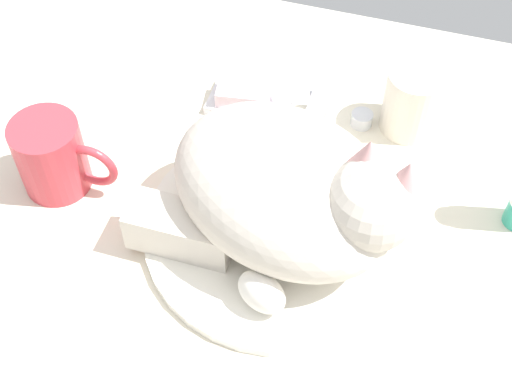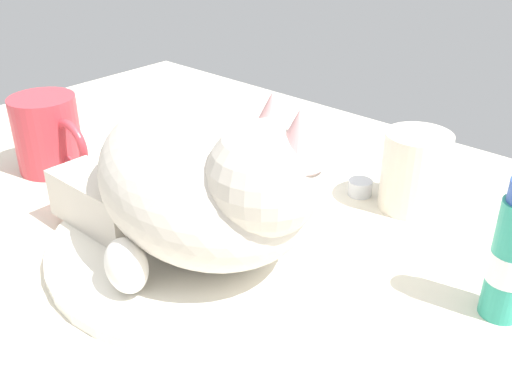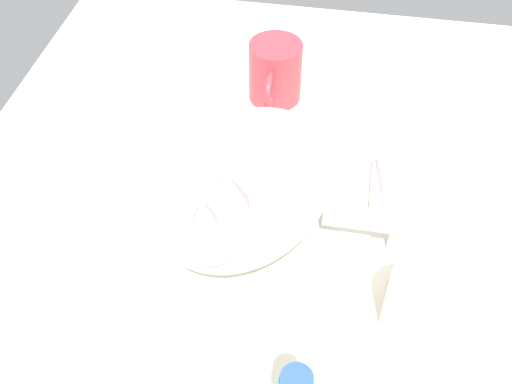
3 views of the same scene
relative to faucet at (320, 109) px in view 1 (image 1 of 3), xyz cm
name	(u,v)px [view 1 (image 1 of 3)]	position (x,y,z in cm)	size (l,w,h in cm)	color
ground_plane	(281,239)	(0.00, -17.83, -4.26)	(110.00, 82.50, 3.00)	silver
sink_basin	(281,229)	(0.00, -17.83, -2.18)	(31.28, 31.28, 1.17)	white
faucet	(320,109)	(0.00, 0.00, 0.00)	(13.35, 11.73, 6.06)	silver
cat	(291,192)	(0.99, -18.43, 5.64)	(31.50, 27.69, 16.85)	beige
coffee_mug	(54,157)	(-27.34, -18.48, 1.97)	(12.37, 8.02, 9.47)	#C63842
rinse_cup	(413,101)	(11.00, 3.08, 1.63)	(7.25, 7.25, 8.79)	silver
soap_dish	(244,102)	(-10.26, 0.54, -2.16)	(9.00, 6.40, 1.20)	white
soap_bar	(244,93)	(-10.26, 0.54, -0.52)	(6.81, 4.39, 2.09)	silver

